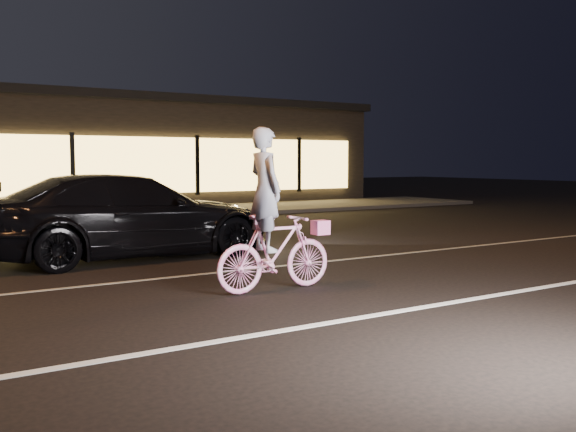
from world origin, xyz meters
TOP-DOWN VIEW (x-y plane):
  - ground at (0.00, 0.00)m, footprint 90.00×90.00m
  - lane_stripe_near at (0.00, -1.50)m, footprint 60.00×0.12m
  - lane_stripe_far at (0.00, 2.00)m, footprint 60.00×0.10m
  - sidewalk at (0.00, 13.00)m, footprint 30.00×4.00m
  - storefront at (0.00, 18.97)m, footprint 25.40×8.42m
  - cyclist at (-0.93, 0.32)m, footprint 1.75×0.60m
  - sedan at (-1.60, 4.23)m, footprint 5.32×2.25m

SIDE VIEW (x-z plane):
  - ground at x=0.00m, z-range 0.00..0.00m
  - lane_stripe_near at x=0.00m, z-range 0.00..0.01m
  - lane_stripe_far at x=0.00m, z-range 0.00..0.01m
  - sidewalk at x=0.00m, z-range 0.00..0.12m
  - sedan at x=-1.60m, z-range 0.00..1.53m
  - cyclist at x=-0.93m, z-range -0.32..1.89m
  - storefront at x=0.00m, z-range 0.05..4.25m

